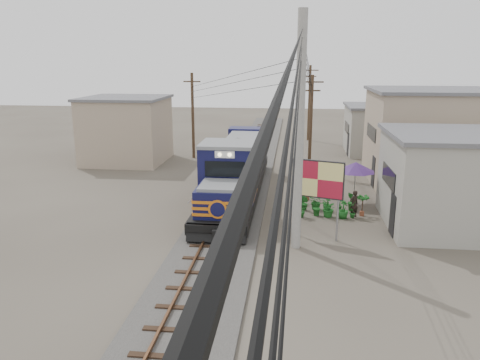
# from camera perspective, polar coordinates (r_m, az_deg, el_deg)

# --- Properties ---
(ground) EXTENTS (120.00, 120.00, 0.00)m
(ground) POSITION_cam_1_polar(r_m,az_deg,el_deg) (21.74, -2.54, -7.24)
(ground) COLOR #473F35
(ground) RESTS_ON ground
(ballast) EXTENTS (3.60, 70.00, 0.16)m
(ballast) POSITION_cam_1_polar(r_m,az_deg,el_deg) (31.15, 0.31, -0.32)
(ballast) COLOR #595651
(ballast) RESTS_ON ground
(track) EXTENTS (1.15, 70.00, 0.12)m
(track) POSITION_cam_1_polar(r_m,az_deg,el_deg) (31.10, 0.31, 0.00)
(track) COLOR #51331E
(track) RESTS_ON ground
(locomotive) EXTENTS (2.84, 15.42, 3.82)m
(locomotive) POSITION_cam_1_polar(r_m,az_deg,el_deg) (27.61, -0.41, 1.17)
(locomotive) COLOR black
(locomotive) RESTS_ON ground
(utility_pole_main) EXTENTS (0.40, 0.40, 10.00)m
(utility_pole_main) POSITION_cam_1_polar(r_m,az_deg,el_deg) (19.68, 7.23, 5.47)
(utility_pole_main) COLOR #9E9B93
(utility_pole_main) RESTS_ON ground
(wooden_pole_mid) EXTENTS (1.60, 0.24, 7.00)m
(wooden_pole_mid) POSITION_cam_1_polar(r_m,az_deg,el_deg) (34.24, 8.62, 7.01)
(wooden_pole_mid) COLOR #4C3826
(wooden_pole_mid) RESTS_ON ground
(wooden_pole_far) EXTENTS (1.60, 0.24, 7.50)m
(wooden_pole_far) POSITION_cam_1_polar(r_m,az_deg,el_deg) (48.14, 8.44, 9.45)
(wooden_pole_far) COLOR #4C3826
(wooden_pole_far) RESTS_ON ground
(wooden_pole_left) EXTENTS (1.60, 0.24, 7.00)m
(wooden_pole_left) POSITION_cam_1_polar(r_m,az_deg,el_deg) (39.07, -5.78, 8.01)
(wooden_pole_left) COLOR #4C3826
(wooden_pole_left) RESTS_ON ground
(power_lines) EXTENTS (9.65, 19.00, 3.30)m
(power_lines) POSITION_cam_1_polar(r_m,az_deg,el_deg) (28.63, -0.29, 13.53)
(power_lines) COLOR black
(power_lines) RESTS_ON ground
(shophouse_front) EXTENTS (7.35, 6.30, 4.70)m
(shophouse_front) POSITION_cam_1_polar(r_m,az_deg,el_deg) (25.04, 25.57, -0.08)
(shophouse_front) COLOR gray
(shophouse_front) RESTS_ON ground
(shophouse_mid) EXTENTS (8.40, 7.35, 6.20)m
(shophouse_mid) POSITION_cam_1_polar(r_m,az_deg,el_deg) (33.62, 22.49, 4.96)
(shophouse_mid) COLOR tan
(shophouse_mid) RESTS_ON ground
(shophouse_back) EXTENTS (6.30, 6.30, 4.20)m
(shophouse_back) POSITION_cam_1_polar(r_m,az_deg,el_deg) (43.06, 16.90, 5.96)
(shophouse_back) COLOR gray
(shophouse_back) RESTS_ON ground
(shophouse_left) EXTENTS (6.30, 6.30, 5.20)m
(shophouse_left) POSITION_cam_1_polar(r_m,az_deg,el_deg) (38.68, -13.67, 6.01)
(shophouse_left) COLOR tan
(shophouse_left) RESTS_ON ground
(billboard) EXTENTS (2.30, 0.84, 3.68)m
(billboard) POSITION_cam_1_polar(r_m,az_deg,el_deg) (21.37, 9.47, -0.14)
(billboard) COLOR #99999E
(billboard) RESTS_ON ground
(market_umbrella) EXTENTS (2.73, 2.73, 2.44)m
(market_umbrella) POSITION_cam_1_polar(r_m,az_deg,el_deg) (27.18, 13.93, 1.53)
(market_umbrella) COLOR black
(market_umbrella) RESTS_ON ground
(vendor) EXTENTS (0.64, 0.58, 1.46)m
(vendor) POSITION_cam_1_polar(r_m,az_deg,el_deg) (25.17, 13.72, -2.83)
(vendor) COLOR black
(vendor) RESTS_ON ground
(plant_nursery) EXTENTS (3.49, 3.39, 1.10)m
(plant_nursery) POSITION_cam_1_polar(r_m,az_deg,el_deg) (25.71, 10.10, -2.87)
(plant_nursery) COLOR #1B5F1E
(plant_nursery) RESTS_ON ground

